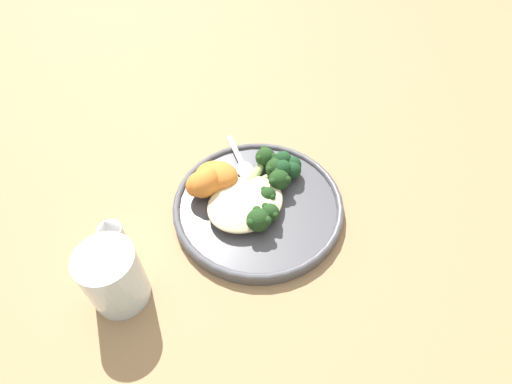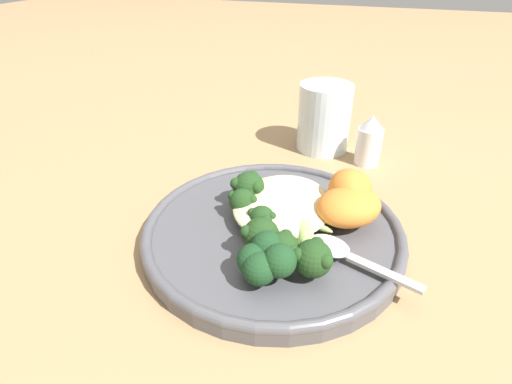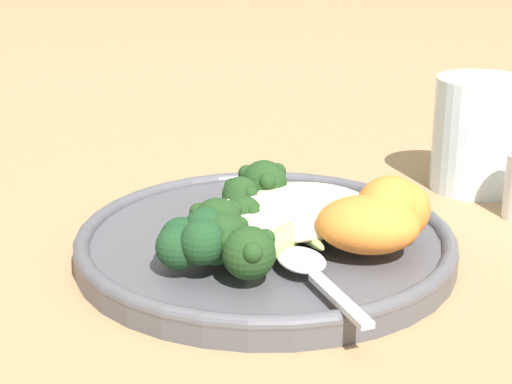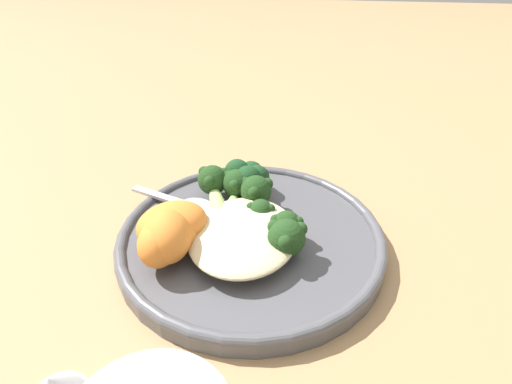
# 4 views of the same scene
# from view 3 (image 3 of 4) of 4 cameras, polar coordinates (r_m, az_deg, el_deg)

# --- Properties ---
(ground_plane) EXTENTS (4.00, 4.00, 0.00)m
(ground_plane) POSITION_cam_3_polar(r_m,az_deg,el_deg) (0.62, 1.10, -4.88)
(ground_plane) COLOR #9E7A51
(plate) EXTENTS (0.28, 0.28, 0.02)m
(plate) POSITION_cam_3_polar(r_m,az_deg,el_deg) (0.63, 0.63, -3.39)
(plate) COLOR #4C4C51
(plate) RESTS_ON ground_plane
(quinoa_mound) EXTENTS (0.13, 0.11, 0.02)m
(quinoa_mound) POSITION_cam_3_polar(r_m,az_deg,el_deg) (0.64, 2.47, -1.23)
(quinoa_mound) COLOR beige
(quinoa_mound) RESTS_ON plate
(broccoli_stalk_0) EXTENTS (0.06, 0.12, 0.04)m
(broccoli_stalk_0) POSITION_cam_3_polar(r_m,az_deg,el_deg) (0.66, 0.88, 0.13)
(broccoli_stalk_0) COLOR #9EBC66
(broccoli_stalk_0) RESTS_ON plate
(broccoli_stalk_1) EXTENTS (0.03, 0.11, 0.03)m
(broccoli_stalk_1) POSITION_cam_3_polar(r_m,az_deg,el_deg) (0.64, 0.20, -0.93)
(broccoli_stalk_1) COLOR #9EBC66
(broccoli_stalk_1) RESTS_ON plate
(broccoli_stalk_2) EXTENTS (0.05, 0.07, 0.03)m
(broccoli_stalk_2) POSITION_cam_3_polar(r_m,az_deg,el_deg) (0.62, 0.63, -1.78)
(broccoli_stalk_2) COLOR #9EBC66
(broccoli_stalk_2) RESTS_ON plate
(broccoli_stalk_3) EXTENTS (0.09, 0.06, 0.04)m
(broccoli_stalk_3) POSITION_cam_3_polar(r_m,az_deg,el_deg) (0.60, -1.28, -2.16)
(broccoli_stalk_3) COLOR #9EBC66
(broccoli_stalk_3) RESTS_ON plate
(broccoli_stalk_4) EXTENTS (0.09, 0.04, 0.03)m
(broccoli_stalk_4) POSITION_cam_3_polar(r_m,az_deg,el_deg) (0.57, -1.58, -3.09)
(broccoli_stalk_4) COLOR #9EBC66
(broccoli_stalk_4) RESTS_ON plate
(broccoli_stalk_5) EXTENTS (0.12, 0.07, 0.03)m
(broccoli_stalk_5) POSITION_cam_3_polar(r_m,az_deg,el_deg) (0.56, 0.62, -3.57)
(broccoli_stalk_5) COLOR #9EBC66
(broccoli_stalk_5) RESTS_ON plate
(sweet_potato_chunk_0) EXTENTS (0.07, 0.06, 0.05)m
(sweet_potato_chunk_0) POSITION_cam_3_polar(r_m,az_deg,el_deg) (0.61, 8.83, -1.13)
(sweet_potato_chunk_0) COLOR orange
(sweet_potato_chunk_0) RESTS_ON plate
(sweet_potato_chunk_1) EXTENTS (0.09, 0.09, 0.04)m
(sweet_potato_chunk_1) POSITION_cam_3_polar(r_m,az_deg,el_deg) (0.59, 7.47, -2.16)
(sweet_potato_chunk_1) COLOR orange
(sweet_potato_chunk_1) RESTS_ON plate
(sweet_potato_chunk_2) EXTENTS (0.07, 0.07, 0.04)m
(sweet_potato_chunk_2) POSITION_cam_3_polar(r_m,az_deg,el_deg) (0.60, 8.46, -1.76)
(sweet_potato_chunk_2) COLOR orange
(sweet_potato_chunk_2) RESTS_ON plate
(sweet_potato_chunk_3) EXTENTS (0.05, 0.04, 0.04)m
(sweet_potato_chunk_3) POSITION_cam_3_polar(r_m,az_deg,el_deg) (0.61, 9.71, -1.28)
(sweet_potato_chunk_3) COLOR orange
(sweet_potato_chunk_3) RESTS_ON plate
(kale_tuft) EXTENTS (0.05, 0.05, 0.04)m
(kale_tuft) POSITION_cam_3_polar(r_m,az_deg,el_deg) (0.56, -3.96, -3.21)
(kale_tuft) COLOR #193D1E
(kale_tuft) RESTS_ON plate
(spoon) EXTENTS (0.06, 0.11, 0.01)m
(spoon) POSITION_cam_3_polar(r_m,az_deg,el_deg) (0.56, 3.48, -4.98)
(spoon) COLOR silver
(spoon) RESTS_ON plate
(water_glass) EXTENTS (0.08, 0.08, 0.10)m
(water_glass) POSITION_cam_3_polar(r_m,az_deg,el_deg) (0.79, 14.55, 3.77)
(water_glass) COLOR silver
(water_glass) RESTS_ON ground_plane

